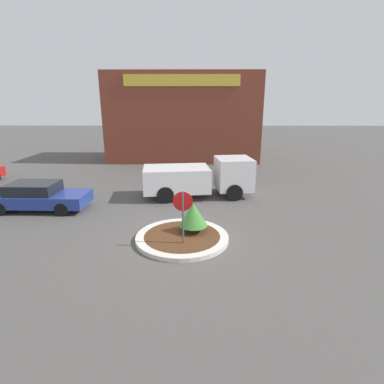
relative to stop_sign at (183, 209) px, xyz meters
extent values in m
plane|color=#514F4C|center=(-0.07, 0.63, -1.49)|extent=(120.00, 120.00, 0.00)
cylinder|color=beige|center=(-0.07, 0.63, -1.41)|extent=(3.61, 3.61, 0.17)
cylinder|color=#4C2D19|center=(-0.07, 0.63, -1.41)|extent=(2.96, 2.96, 0.17)
cylinder|color=#4C4C51|center=(0.00, 0.00, -0.42)|extent=(0.07, 0.07, 2.16)
cylinder|color=#B71414|center=(0.00, 0.00, 0.29)|extent=(0.72, 0.03, 0.72)
cylinder|color=brown|center=(0.37, 1.04, -1.19)|extent=(0.08, 0.08, 0.26)
cone|color=#3D7F33|center=(0.37, 1.04, -0.60)|extent=(1.13, 1.13, 0.91)
cube|color=white|center=(2.61, 6.54, -0.21)|extent=(2.16, 2.35, 1.75)
cube|color=white|center=(-0.61, 6.15, -0.44)|extent=(3.85, 2.66, 1.30)
cube|color=black|center=(3.28, 6.62, 0.09)|extent=(0.27, 1.90, 0.61)
cylinder|color=black|center=(2.31, 7.54, -1.04)|extent=(0.93, 0.35, 0.90)
cylinder|color=black|center=(2.56, 5.49, -1.04)|extent=(0.93, 0.35, 0.90)
cylinder|color=black|center=(-1.39, 7.09, -1.04)|extent=(0.93, 0.35, 0.90)
cylinder|color=black|center=(-1.14, 5.04, -1.04)|extent=(0.93, 0.35, 0.90)
cube|color=brown|center=(-0.65, 18.35, 2.33)|extent=(13.33, 6.00, 7.64)
cube|color=gold|center=(-0.65, 15.32, 5.34)|extent=(9.33, 0.08, 0.90)
cube|color=navy|center=(-7.28, 4.01, -0.93)|extent=(4.77, 1.97, 0.58)
cube|color=black|center=(-7.52, 4.01, -0.38)|extent=(2.30, 1.70, 0.53)
cylinder|color=black|center=(-5.80, 4.85, -1.18)|extent=(0.64, 0.22, 0.64)
cylinder|color=black|center=(-5.82, 3.11, -1.18)|extent=(0.64, 0.22, 0.64)
cylinder|color=black|center=(-8.73, 4.90, -1.18)|extent=(0.64, 0.22, 0.64)
cylinder|color=black|center=(-8.76, 3.16, -1.18)|extent=(0.64, 0.22, 0.64)
camera|label=1|loc=(0.43, -10.02, 3.64)|focal=28.00mm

